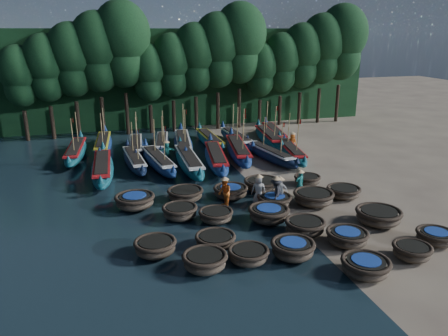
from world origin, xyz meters
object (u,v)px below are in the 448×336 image
object	(u,v)px
coracle_4	(412,251)
coracle_17	(274,200)
coracle_14	(379,216)
fisherman_1	(300,182)
long_boat_12	(162,143)
long_boat_2	(134,160)
long_boat_13	(183,143)
long_boat_14	(210,140)
fisherman_2	(225,192)
coracle_18	(314,197)
long_boat_15	(236,139)
fisherman_3	(276,192)
coracle_23	(262,184)
fisherman_6	(292,142)
coracle_22	(231,191)
coracle_5	(205,261)
long_boat_16	(269,137)
coracle_3	(366,266)
long_boat_9	(76,152)
long_boat_4	(189,161)
long_boat_8	(290,151)
coracle_16	(216,215)
fisherman_0	(259,189)
fisherman_5	(167,151)
coracle_15	(180,212)
long_boat_1	(102,168)
long_boat_3	(158,161)
fisherman_4	(280,190)
coracle_20	(135,201)
coracle_7	(293,249)
coracle_8	(347,237)
coracle_13	(305,226)
long_boat_5	(216,158)
long_boat_11	(136,146)
long_boat_6	(238,150)
coracle_24	(307,180)
long_boat_10	(103,144)
coracle_11	(215,240)
coracle_6	(248,255)

from	to	relation	value
coracle_4	coracle_17	world-z (taller)	coracle_4
coracle_4	coracle_14	size ratio (longest dim) A/B	0.67
coracle_14	fisherman_1	bearing A→B (deg)	115.14
long_boat_12	long_boat_2	bearing A→B (deg)	-110.91
long_boat_13	long_boat_14	size ratio (longest dim) A/B	1.09
fisherman_2	coracle_18	bearing A→B (deg)	75.79
long_boat_15	fisherman_3	bearing A→B (deg)	-101.00
coracle_23	fisherman_2	distance (m)	3.63
fisherman_6	coracle_22	bearing A→B (deg)	98.01
coracle_5	long_boat_16	xyz separation A→B (m)	(10.76, 19.66, 0.14)
coracle_3	long_boat_9	world-z (taller)	long_boat_9
coracle_18	fisherman_2	xyz separation A→B (m)	(-5.14, 1.08, 0.47)
coracle_22	long_boat_4	distance (m)	6.56
coracle_4	long_boat_13	xyz separation A→B (m)	(-6.27, 21.30, 0.20)
long_boat_8	fisherman_1	bearing A→B (deg)	-101.32
coracle_16	fisherman_0	distance (m)	3.62
long_boat_4	fisherman_5	bearing A→B (deg)	120.14
coracle_15	long_boat_1	bearing A→B (deg)	113.82
coracle_23	fisherman_1	bearing A→B (deg)	-39.10
long_boat_3	fisherman_1	bearing A→B (deg)	-54.89
coracle_17	long_boat_2	xyz separation A→B (m)	(-7.16, 10.16, 0.12)
long_boat_1	fisherman_4	size ratio (longest dim) A/B	4.73
coracle_15	coracle_20	distance (m)	3.10
long_boat_3	long_boat_8	world-z (taller)	long_boat_3
long_boat_4	coracle_7	bearing A→B (deg)	-81.18
coracle_8	fisherman_6	distance (m)	16.70
coracle_13	long_boat_5	world-z (taller)	long_boat_5
coracle_14	long_boat_11	bearing A→B (deg)	121.26
coracle_18	long_boat_6	size ratio (longest dim) A/B	0.27
coracle_8	coracle_24	distance (m)	8.49
long_boat_4	long_boat_10	distance (m)	9.34
coracle_18	long_boat_12	distance (m)	16.62
long_boat_2	long_boat_9	size ratio (longest dim) A/B	0.91
fisherman_5	coracle_17	bearing A→B (deg)	-78.51
coracle_20	fisherman_2	distance (m)	5.20
long_boat_16	coracle_17	bearing A→B (deg)	-103.45
coracle_17	long_boat_10	distance (m)	18.17
coracle_15	fisherman_2	bearing A→B (deg)	17.93
coracle_7	coracle_15	distance (m)	6.97
long_boat_12	fisherman_3	bearing A→B (deg)	-63.60
long_boat_5	fisherman_1	size ratio (longest dim) A/B	4.73
long_boat_9	long_boat_4	bearing A→B (deg)	-28.28
coracle_11	long_boat_8	bearing A→B (deg)	53.10
long_boat_8	fisherman_1	xyz separation A→B (m)	(-3.02, -7.99, 0.39)
coracle_13	long_boat_3	size ratio (longest dim) A/B	0.28
long_boat_6	long_boat_9	distance (m)	13.03
long_boat_1	long_boat_12	bearing A→B (deg)	52.98
coracle_22	fisherman_6	size ratio (longest dim) A/B	1.36
coracle_6	coracle_18	size ratio (longest dim) A/B	0.88
coracle_6	coracle_3	bearing A→B (deg)	-28.25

